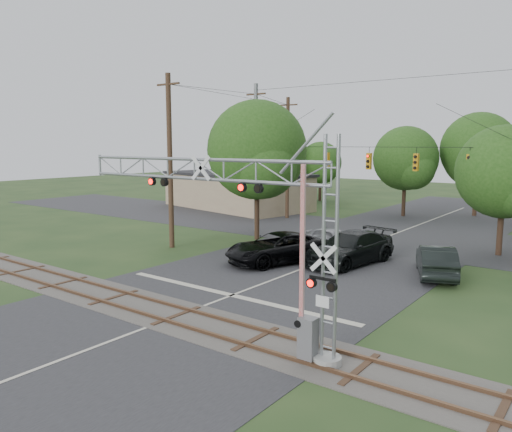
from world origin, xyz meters
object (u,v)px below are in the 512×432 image
Objects in this scene: traffic_signal_span at (382,161)px; sedan_silver at (332,239)px; pickup_black at (277,248)px; commercial_building at (236,190)px; car_dark at (350,248)px; crossing_gantry at (241,215)px.

traffic_signal_span reaches higher than sedan_silver.
sedan_silver is (0.80, 5.21, -0.15)m from pickup_black.
pickup_black is at bearing -34.09° from commercial_building.
traffic_signal_span is 4.56× the size of sedan_silver.
traffic_signal_span is at bearing 106.11° from car_dark.
traffic_signal_span is 6.09m from sedan_silver.
crossing_gantry is at bearing -39.56° from pickup_black.
car_dark is at bearing -130.39° from sedan_silver.
traffic_signal_span is 1.09× the size of commercial_building.
crossing_gantry is 13.42m from car_dark.
crossing_gantry is at bearing -156.36° from sedan_silver.
car_dark is 1.51× the size of sedan_silver.
crossing_gantry is 37.10m from commercial_building.
crossing_gantry reaches higher than pickup_black.
traffic_signal_span is at bearing 91.52° from pickup_black.
car_dark is (3.55, 2.29, 0.06)m from pickup_black.
car_dark is (-2.10, 12.76, -3.58)m from crossing_gantry.
traffic_signal_span is (-2.68, 18.36, 1.25)m from crossing_gantry.
commercial_building is at bearing 153.70° from traffic_signal_span.
crossing_gantry is 1.83× the size of car_dark.
car_dark is (0.58, -5.60, -4.82)m from traffic_signal_span.
traffic_signal_span is at bearing -32.45° from sedan_silver.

